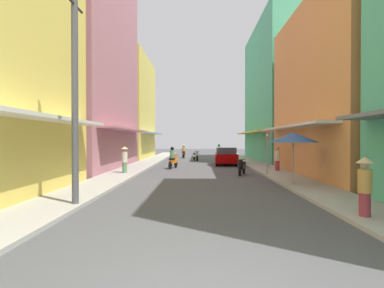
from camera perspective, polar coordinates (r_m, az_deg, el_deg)
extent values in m
plane|color=#4C4C4F|center=(22.03, 1.45, -4.63)|extent=(96.92, 96.92, 0.00)
cube|color=#ADA89E|center=(22.48, -10.46, -4.38)|extent=(1.99, 52.05, 0.12)
cube|color=#ADA89E|center=(22.52, 13.34, -4.38)|extent=(1.99, 52.05, 0.12)
cube|color=silver|center=(10.33, -27.98, 4.70)|extent=(1.10, 10.98, 0.12)
cube|color=#B7727F|center=(24.23, -20.12, 14.67)|extent=(6.00, 12.00, 15.83)
cube|color=#B7727F|center=(22.50, -11.71, 2.61)|extent=(1.10, 10.80, 0.12)
cube|color=#EFD159|center=(35.30, -12.87, 6.37)|extent=(6.00, 10.65, 11.05)
cube|color=#8CA5CC|center=(34.46, -7.20, 1.98)|extent=(1.10, 9.58, 0.12)
cube|color=#D88C4C|center=(19.88, 27.54, 8.76)|extent=(6.00, 11.77, 9.74)
cube|color=silver|center=(18.42, 17.69, 2.99)|extent=(1.10, 10.59, 0.12)
cube|color=#4CB28C|center=(32.67, 16.87, 8.92)|extent=(6.00, 14.00, 13.45)
cube|color=#EFD159|center=(31.58, 10.71, 2.08)|extent=(1.10, 12.60, 0.12)
cylinder|color=black|center=(36.77, 5.11, -2.02)|extent=(0.17, 0.57, 0.56)
cylinder|color=black|center=(35.52, 4.91, -2.12)|extent=(0.17, 0.57, 0.56)
cube|color=red|center=(36.08, 5.01, -1.73)|extent=(0.44, 1.03, 0.24)
cube|color=black|center=(35.88, 4.97, -1.42)|extent=(0.37, 0.60, 0.14)
cylinder|color=red|center=(36.62, 5.09, -1.38)|extent=(0.28, 0.28, 0.45)
cylinder|color=black|center=(36.61, 5.09, -0.99)|extent=(0.55, 0.12, 0.03)
cylinder|color=beige|center=(35.92, 4.98, -0.86)|extent=(0.34, 0.34, 0.55)
sphere|color=#197233|center=(35.91, 4.98, -0.22)|extent=(0.26, 0.26, 0.26)
cylinder|color=black|center=(35.88, -1.69, -2.09)|extent=(0.16, 0.57, 0.56)
cylinder|color=black|center=(34.63, -1.48, -2.19)|extent=(0.16, 0.57, 0.56)
cube|color=maroon|center=(35.20, -1.58, -1.79)|extent=(0.43, 1.03, 0.24)
cube|color=black|center=(34.99, -1.55, -1.47)|extent=(0.36, 0.60, 0.14)
cylinder|color=maroon|center=(35.73, -1.67, -1.43)|extent=(0.28, 0.28, 0.45)
cylinder|color=black|center=(35.73, -1.67, -1.03)|extent=(0.55, 0.11, 0.03)
cylinder|color=#BF8C3F|center=(35.03, -1.55, -0.90)|extent=(0.34, 0.34, 0.55)
sphere|color=#B2B2B7|center=(35.02, -1.55, -0.24)|extent=(0.26, 0.26, 0.26)
cylinder|color=black|center=(29.99, 0.95, -2.65)|extent=(0.21, 0.56, 0.56)
cylinder|color=black|center=(31.21, 0.41, -2.52)|extent=(0.21, 0.56, 0.56)
cube|color=#B2B2B7|center=(30.64, 0.65, -2.17)|extent=(0.51, 1.04, 0.24)
cube|color=black|center=(30.82, 0.57, -1.78)|extent=(0.41, 0.61, 0.14)
cylinder|color=#B2B2B7|center=(30.09, 0.90, -1.84)|extent=(0.28, 0.28, 0.45)
cylinder|color=black|center=(30.08, 0.90, -1.37)|extent=(0.54, 0.16, 0.03)
cylinder|color=black|center=(17.96, 8.82, -4.97)|extent=(0.25, 0.56, 0.56)
cylinder|color=black|center=(19.18, 9.53, -4.61)|extent=(0.25, 0.56, 0.56)
cube|color=black|center=(18.60, 9.21, -4.09)|extent=(0.58, 1.04, 0.24)
cube|color=black|center=(18.78, 9.33, -3.43)|extent=(0.44, 0.62, 0.14)
cylinder|color=black|center=(18.04, 8.90, -3.61)|extent=(0.28, 0.28, 0.45)
cylinder|color=black|center=(18.03, 8.90, -2.81)|extent=(0.53, 0.20, 0.03)
cylinder|color=black|center=(23.05, -2.99, -3.69)|extent=(0.22, 0.56, 0.56)
cylinder|color=black|center=(21.87, -4.03, -3.93)|extent=(0.22, 0.56, 0.56)
cube|color=orange|center=(22.40, -3.54, -3.26)|extent=(0.52, 1.04, 0.24)
cube|color=black|center=(22.19, -3.71, -2.78)|extent=(0.41, 0.61, 0.14)
cylinder|color=orange|center=(22.90, -3.09, -2.67)|extent=(0.28, 0.28, 0.45)
cylinder|color=black|center=(22.89, -3.09, -2.04)|extent=(0.54, 0.17, 0.03)
cylinder|color=#598C59|center=(22.22, -3.67, -1.87)|extent=(0.34, 0.34, 0.55)
sphere|color=black|center=(22.21, -3.67, -0.84)|extent=(0.26, 0.26, 0.26)
cube|color=#8C0000|center=(25.77, 6.25, -2.51)|extent=(1.93, 4.17, 0.70)
cube|color=#333D47|center=(25.60, 6.27, -1.30)|extent=(1.69, 2.17, 0.60)
cylinder|color=black|center=(27.01, 4.53, -2.95)|extent=(0.21, 0.65, 0.64)
cylinder|color=black|center=(27.08, 7.71, -2.95)|extent=(0.21, 0.65, 0.64)
cylinder|color=black|center=(24.52, 4.63, -3.33)|extent=(0.21, 0.65, 0.64)
cylinder|color=black|center=(24.59, 8.13, -3.32)|extent=(0.21, 0.65, 0.64)
cylinder|color=#99333F|center=(9.20, 29.22, -10.08)|extent=(0.28, 0.28, 0.72)
cylinder|color=#BF8C3F|center=(9.10, 29.25, -5.98)|extent=(0.34, 0.34, 0.61)
sphere|color=tan|center=(9.06, 29.26, -3.19)|extent=(0.22, 0.22, 0.22)
cone|color=#D1B77A|center=(9.06, 29.27, -2.56)|extent=(0.44, 0.44, 0.16)
cylinder|color=#99333F|center=(20.46, 15.44, -4.03)|extent=(0.28, 0.28, 0.74)
cylinder|color=beige|center=(20.42, 15.45, -2.11)|extent=(0.34, 0.34, 0.63)
sphere|color=tan|center=(20.40, 15.45, -0.84)|extent=(0.22, 0.22, 0.22)
cylinder|color=#598C59|center=(18.80, -12.30, -4.44)|extent=(0.28, 0.28, 0.74)
cylinder|color=beige|center=(18.75, -12.31, -2.36)|extent=(0.34, 0.34, 0.63)
sphere|color=tan|center=(18.73, -12.31, -0.98)|extent=(0.22, 0.22, 0.22)
cone|color=#D1B77A|center=(18.73, -12.31, -0.67)|extent=(0.44, 0.44, 0.16)
cylinder|color=#99999E|center=(14.52, 18.14, -3.04)|extent=(0.05, 0.05, 2.24)
cone|color=#335999|center=(14.49, 18.16, 1.18)|extent=(2.21, 2.21, 0.45)
cylinder|color=#4C4C4F|center=(10.20, -20.78, 8.18)|extent=(0.20, 0.20, 6.80)
cylinder|color=#3F382D|center=(10.92, -20.85, 22.90)|extent=(0.08, 1.20, 0.08)
cylinder|color=gray|center=(17.91, 13.72, -1.73)|extent=(0.07, 0.07, 2.60)
cylinder|color=red|center=(17.89, 13.73, 1.63)|extent=(0.02, 0.60, 0.60)
cube|color=white|center=(17.89, 13.73, 1.63)|extent=(0.03, 0.40, 0.10)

